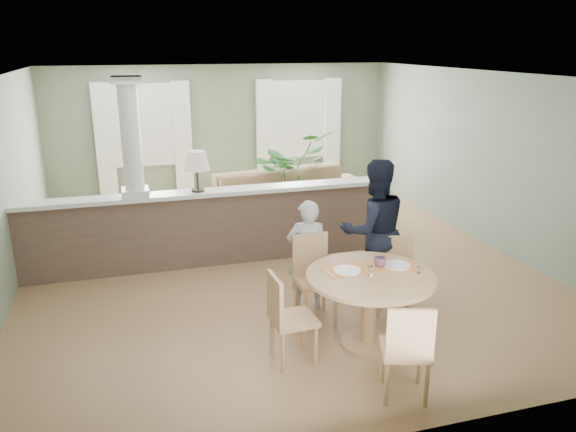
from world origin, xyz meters
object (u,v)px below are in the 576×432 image
object	(u,v)px
chair_far_boy	(313,273)
child_person	(307,255)
sofa	(289,198)
man_person	(374,231)
dining_table	(370,289)
chair_side	(286,315)
chair_far_man	(395,272)
chair_near	(407,348)
houseplant	(289,175)

from	to	relation	value
chair_far_boy	child_person	world-z (taller)	child_person
chair_far_boy	sofa	bearing A→B (deg)	76.55
chair_far_boy	man_person	bearing A→B (deg)	15.93
dining_table	man_person	size ratio (longest dim) A/B	0.75
child_person	man_person	bearing A→B (deg)	-166.09
chair_side	man_person	world-z (taller)	man_person
chair_far_man	dining_table	bearing A→B (deg)	-108.25
chair_near	child_person	world-z (taller)	child_person
chair_far_boy	child_person	distance (m)	0.28
sofa	chair_near	bearing A→B (deg)	-104.16
sofa	dining_table	xyz separation A→B (m)	(-0.39, -4.30, 0.19)
dining_table	man_person	xyz separation A→B (m)	(0.52, 1.07, 0.25)
dining_table	chair_near	size ratio (longest dim) A/B	1.40
dining_table	chair_far_man	world-z (taller)	dining_table
chair_far_man	chair_side	world-z (taller)	chair_side
chair_side	dining_table	bearing A→B (deg)	-88.30
dining_table	chair_side	distance (m)	0.95
sofa	chair_near	xyz separation A→B (m)	(-0.48, -5.29, 0.07)
dining_table	man_person	distance (m)	1.21
sofa	chair_near	world-z (taller)	chair_near
chair_far_boy	chair_side	bearing A→B (deg)	-125.33
dining_table	chair_side	world-z (taller)	chair_side
chair_near	chair_side	xyz separation A→B (m)	(-0.84, 0.92, -0.01)
chair_far_man	chair_near	world-z (taller)	chair_near
chair_near	child_person	bearing A→B (deg)	-63.63
houseplant	child_person	xyz separation A→B (m)	(-0.87, -3.67, -0.12)
sofa	child_person	size ratio (longest dim) A/B	2.32
chair_side	houseplant	bearing A→B (deg)	-19.82
houseplant	chair_far_boy	distance (m)	4.02
chair_far_man	chair_near	bearing A→B (deg)	-87.89
chair_far_boy	man_person	distance (m)	0.98
sofa	houseplant	bearing A→B (deg)	63.14
houseplant	sofa	bearing A→B (deg)	-107.87
chair_side	chair_far_man	bearing A→B (deg)	-67.97
chair_far_boy	chair_near	size ratio (longest dim) A/B	1.03
chair_far_boy	chair_far_man	bearing A→B (deg)	-9.62
chair_far_man	chair_side	bearing A→B (deg)	-129.31
sofa	houseplant	world-z (taller)	houseplant
dining_table	chair_far_boy	size ratio (longest dim) A/B	1.36
houseplant	chair_far_boy	size ratio (longest dim) A/B	1.61
dining_table	chair_side	size ratio (longest dim) A/B	1.42
dining_table	chair_far_man	size ratio (longest dim) A/B	1.47
dining_table	chair_far_boy	distance (m)	0.87
houseplant	dining_table	bearing A→B (deg)	-96.31
dining_table	sofa	bearing A→B (deg)	84.83
chair_far_man	man_person	bearing A→B (deg)	130.40
houseplant	child_person	world-z (taller)	houseplant
sofa	houseplant	size ratio (longest dim) A/B	1.98
chair_far_boy	chair_side	size ratio (longest dim) A/B	1.04
child_person	man_person	size ratio (longest dim) A/B	0.76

